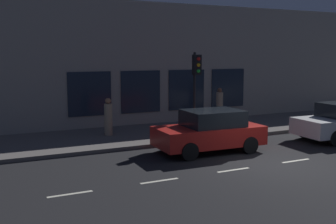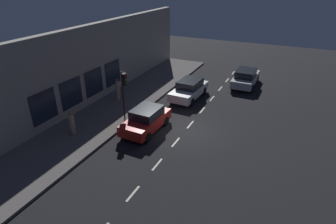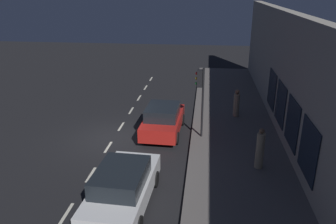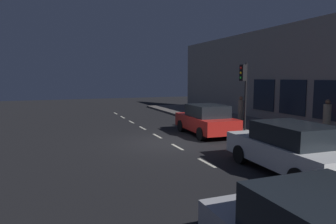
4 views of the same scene
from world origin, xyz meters
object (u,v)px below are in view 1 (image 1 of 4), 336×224
Objects in this scene: traffic_light at (196,75)px; pedestrian_1 at (219,107)px; parked_car_1 at (210,131)px; pedestrian_0 at (108,118)px.

pedestrian_1 is at bearing -47.81° from traffic_light.
parked_car_1 is 4.83m from pedestrian_0.
pedestrian_0 is 0.90× the size of pedestrian_1.
traffic_light is at bearing -12.28° from parked_car_1.
parked_car_1 is at bearing 167.62° from pedestrian_1.
pedestrian_0 is at bearing 119.26° from pedestrian_1.
traffic_light is at bearing 156.50° from pedestrian_1.
traffic_light reaches higher than pedestrian_1.
pedestrian_0 is 6.08m from pedestrian_1.
traffic_light is 4.24m from pedestrian_0.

